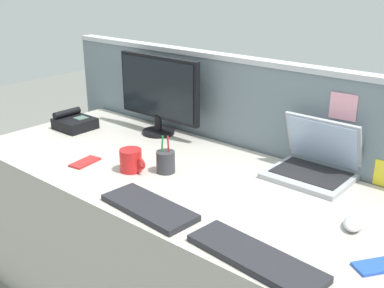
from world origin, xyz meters
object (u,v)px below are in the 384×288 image
Objects in this scene: keyboard_spare at (149,207)px; cell_phone_red_case at (85,162)px; laptop at (315,163)px; desk_phone at (74,122)px; computer_mouse_right_hand at (353,224)px; keyboard_main at (255,258)px; cell_phone_blue_case at (377,266)px; coffee_mug at (131,160)px; desktop_monitor at (159,91)px; cell_phone_white_slab at (66,143)px; pen_cup at (166,162)px.

cell_phone_red_case is (-0.51, 0.12, -0.01)m from keyboard_spare.
laptop reaches higher than desk_phone.
computer_mouse_right_hand is (0.29, -0.30, -0.04)m from laptop.
desk_phone reaches higher than keyboard_main.
coffee_mug is at bearing -146.34° from cell_phone_blue_case.
desktop_monitor is 0.50m from desk_phone.
cell_phone_white_slab is (-0.23, -0.41, -0.22)m from desktop_monitor.
keyboard_spare is 0.53m from cell_phone_red_case.
pen_cup is 1.06× the size of cell_phone_white_slab.
desk_phone is at bearing -148.97° from desktop_monitor.
cell_phone_white_slab is at bearing -157.87° from laptop.
laptop is at bearing 37.35° from pen_cup.
desktop_monitor reaches higher than cell_phone_red_case.
coffee_mug is (-0.75, 0.21, 0.04)m from keyboard_main.
pen_cup is (-0.77, -0.07, 0.03)m from computer_mouse_right_hand.
laptop is (0.85, 0.03, -0.16)m from desktop_monitor.
desktop_monitor is at bearing 148.45° from computer_mouse_right_hand.
coffee_mug is (-0.89, -0.15, 0.03)m from computer_mouse_right_hand.
keyboard_main is 0.70m from pen_cup.
coffee_mug reaches higher than desk_phone.
coffee_mug is at bearing -142.90° from laptop.
desktop_monitor is 0.52m from cell_phone_white_slab.
desktop_monitor is 0.53m from pen_cup.
desktop_monitor is 3.69× the size of cell_phone_red_case.
computer_mouse_right_hand reaches higher than cell_phone_blue_case.
computer_mouse_right_hand is at bearing 164.74° from cell_phone_blue_case.
laptop reaches higher than cell_phone_white_slab.
desk_phone is 1.85× the size of computer_mouse_right_hand.
keyboard_spare is 0.75m from cell_phone_blue_case.
keyboard_main is at bearing -16.65° from cell_phone_red_case.
keyboard_spare is at bearing -167.84° from computer_mouse_right_hand.
cell_phone_blue_case is (0.73, 0.18, -0.01)m from keyboard_spare.
cell_phone_blue_case is (1.67, -0.20, -0.03)m from desk_phone.
cell_phone_blue_case is 1.25m from cell_phone_red_case.
cell_phone_white_slab is at bearing 167.53° from computer_mouse_right_hand.
computer_mouse_right_hand is at bearing 34.34° from keyboard_spare.
cell_phone_white_slab is at bearing -46.40° from desk_phone.
desktop_monitor is at bearing -164.44° from cell_phone_blue_case.
computer_mouse_right_hand is 0.62× the size of pen_cup.
computer_mouse_right_hand is at bearing 5.03° from pen_cup.
pen_cup is at bearing -42.81° from desktop_monitor.
pen_cup reaches higher than computer_mouse_right_hand.
laptop reaches higher than coffee_mug.
cell_phone_blue_case is at bearing -18.77° from desktop_monitor.
computer_mouse_right_hand is at bearing 9.75° from coffee_mug.
laptop is 0.88× the size of keyboard_spare.
desk_phone is 1.45m from keyboard_main.
cell_phone_blue_case is at bearing -47.25° from laptop.
coffee_mug is (-0.30, 0.19, 0.04)m from keyboard_spare.
computer_mouse_right_hand reaches higher than cell_phone_red_case.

